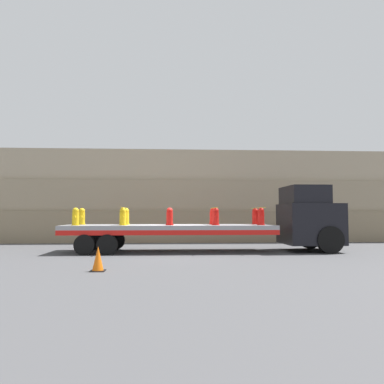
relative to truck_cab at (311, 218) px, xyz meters
name	(u,v)px	position (x,y,z in m)	size (l,w,h in m)	color
ground_plane	(169,252)	(-6.32, 0.00, -1.46)	(120.00, 120.00, 0.00)	#474749
rock_cliff	(170,197)	(-6.32, 6.62, 1.26)	(60.00, 3.30, 5.43)	#84755B
truck_cab	(311,218)	(0.00, 0.00, 0.00)	(2.37, 2.59, 2.88)	black
flatbed_trailer	(159,230)	(-6.78, 0.00, -0.49)	(9.05, 2.62, 1.17)	gray
fire_hydrant_yellow_near_0	(75,217)	(-10.24, -0.56, 0.07)	(0.34, 0.51, 0.74)	gold
fire_hydrant_yellow_far_0	(82,217)	(-10.24, 0.56, 0.07)	(0.34, 0.51, 0.74)	gold
fire_hydrant_yellow_near_1	(123,217)	(-8.28, -0.56, 0.07)	(0.34, 0.51, 0.74)	gold
fire_hydrant_yellow_far_1	(126,217)	(-8.28, 0.56, 0.07)	(0.34, 0.51, 0.74)	gold
fire_hydrant_red_near_2	(170,217)	(-6.32, -0.56, 0.07)	(0.34, 0.51, 0.74)	red
fire_hydrant_red_far_2	(170,217)	(-6.32, 0.56, 0.07)	(0.34, 0.51, 0.74)	red
fire_hydrant_red_near_3	(216,217)	(-4.36, -0.56, 0.07)	(0.34, 0.51, 0.74)	red
fire_hydrant_red_far_3	(213,217)	(-4.36, 0.56, 0.07)	(0.34, 0.51, 0.74)	red
fire_hydrant_red_near_4	(261,217)	(-2.40, -0.56, 0.07)	(0.34, 0.51, 0.74)	red
fire_hydrant_red_far_4	(255,217)	(-2.40, 0.56, 0.07)	(0.34, 0.51, 0.74)	red
cargo_strap_rear	(125,208)	(-8.28, 0.00, 0.46)	(0.05, 2.73, 0.01)	yellow
cargo_strap_middle	(214,208)	(-4.36, 0.00, 0.46)	(0.05, 2.73, 0.01)	yellow
cargo_strap_front	(258,208)	(-2.40, 0.00, 0.46)	(0.05, 2.73, 0.01)	yellow
traffic_cone	(98,259)	(-8.35, -5.49, -1.11)	(0.42, 0.42, 0.71)	black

